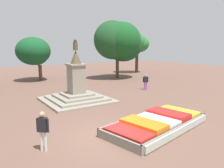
# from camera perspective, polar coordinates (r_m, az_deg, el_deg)

# --- Properties ---
(ground_plane) EXTENTS (88.16, 88.16, 0.00)m
(ground_plane) POSITION_cam_1_polar(r_m,az_deg,el_deg) (11.35, -1.85, -13.27)
(ground_plane) COLOR brown
(flower_planter) EXTENTS (6.70, 3.97, 0.68)m
(flower_planter) POSITION_cam_1_polar(r_m,az_deg,el_deg) (12.44, 11.87, -9.99)
(flower_planter) COLOR #38281C
(flower_planter) RESTS_ON ground_plane
(statue_monument) EXTENTS (5.17, 5.17, 5.05)m
(statue_monument) POSITION_cam_1_polar(r_m,az_deg,el_deg) (18.16, -9.22, -1.78)
(statue_monument) COLOR gray
(statue_monument) RESTS_ON ground_plane
(pedestrian_with_handbag) EXTENTS (0.49, 0.40, 1.62)m
(pedestrian_with_handbag) POSITION_cam_1_polar(r_m,az_deg,el_deg) (22.92, 8.77, 0.81)
(pedestrian_with_handbag) COLOR #8C4C99
(pedestrian_with_handbag) RESTS_ON ground_plane
(pedestrian_near_planter) EXTENTS (0.43, 0.43, 1.75)m
(pedestrian_near_planter) POSITION_cam_1_polar(r_m,az_deg,el_deg) (9.86, -17.64, -10.98)
(pedestrian_near_planter) COLOR beige
(pedestrian_near_planter) RESTS_ON ground_plane
(park_tree_behind_statue) EXTENTS (4.98, 4.04, 6.90)m
(park_tree_behind_statue) POSITION_cam_1_polar(r_m,az_deg,el_deg) (37.64, 6.04, 10.64)
(park_tree_behind_statue) COLOR #4C3823
(park_tree_behind_statue) RESTS_ON ground_plane
(park_tree_far_right) EXTENTS (7.17, 6.09, 7.92)m
(park_tree_far_right) POSITION_cam_1_polar(r_m,az_deg,el_deg) (30.60, 1.93, 10.93)
(park_tree_far_right) COLOR #4C3823
(park_tree_far_right) RESTS_ON ground_plane
(park_tree_street_side) EXTENTS (4.39, 5.15, 5.67)m
(park_tree_street_side) POSITION_cam_1_polar(r_m,az_deg,el_deg) (30.36, -19.72, 7.78)
(park_tree_street_side) COLOR brown
(park_tree_street_side) RESTS_ON ground_plane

